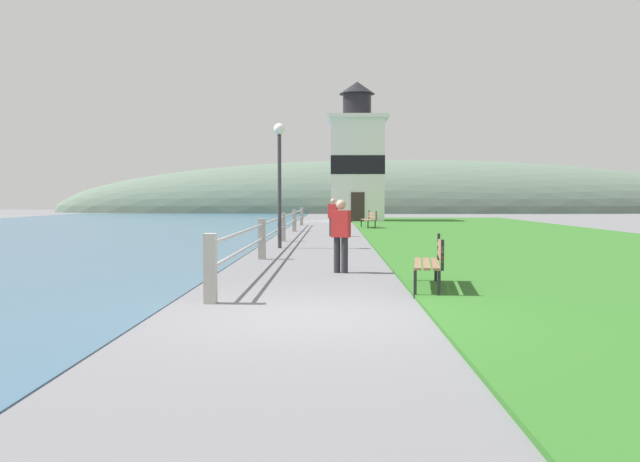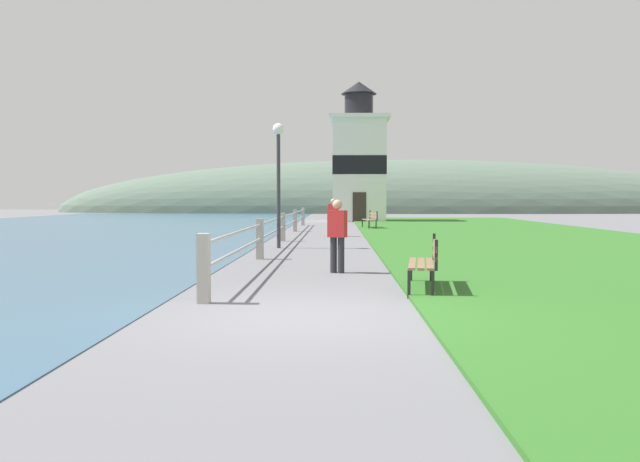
% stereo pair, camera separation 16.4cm
% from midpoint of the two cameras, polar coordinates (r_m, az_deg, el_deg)
% --- Properties ---
extents(ground_plane, '(160.00, 160.00, 0.00)m').
position_cam_midpoint_polar(ground_plane, '(8.47, -1.24, -7.79)').
color(ground_plane, slate).
extents(grass_verge, '(12.00, 50.05, 0.06)m').
position_cam_midpoint_polar(grass_verge, '(26.05, 17.64, -0.56)').
color(grass_verge, '#2D6623').
rests_on(grass_verge, ground_plane).
extents(seawall_railing, '(0.18, 27.54, 1.06)m').
position_cam_midpoint_polar(seawall_railing, '(23.09, -3.23, 0.62)').
color(seawall_railing, '#A8A399').
rests_on(seawall_railing, ground_plane).
extents(park_bench_near, '(0.71, 1.83, 0.94)m').
position_cam_midpoint_polar(park_bench_near, '(10.81, 10.14, -2.60)').
color(park_bench_near, brown).
rests_on(park_bench_near, ground_plane).
extents(park_bench_midway, '(0.73, 1.99, 0.94)m').
position_cam_midpoint_polar(park_bench_midway, '(32.65, 4.81, 1.15)').
color(park_bench_midway, brown).
rests_on(park_bench_midway, ground_plane).
extents(lighthouse, '(4.13, 4.13, 9.65)m').
position_cam_midpoint_polar(lighthouse, '(43.65, 3.66, 6.33)').
color(lighthouse, white).
rests_on(lighthouse, ground_plane).
extents(person_strolling, '(0.43, 0.33, 1.58)m').
position_cam_midpoint_polar(person_strolling, '(26.03, 1.40, 1.39)').
color(person_strolling, '#28282D').
rests_on(person_strolling, ground_plane).
extents(person_by_railing, '(0.43, 0.33, 1.56)m').
position_cam_midpoint_polar(person_by_railing, '(13.23, 1.95, -0.21)').
color(person_by_railing, '#28282D').
rests_on(person_by_railing, ground_plane).
extents(lamp_post, '(0.36, 0.36, 3.96)m').
position_cam_midpoint_polar(lamp_post, '(19.91, -3.58, 6.31)').
color(lamp_post, '#333338').
rests_on(lamp_post, ground_plane).
extents(distant_hillside, '(80.00, 16.00, 12.00)m').
position_cam_midpoint_polar(distant_hillside, '(72.09, 7.62, 1.71)').
color(distant_hillside, '#566B5B').
rests_on(distant_hillside, ground_plane).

